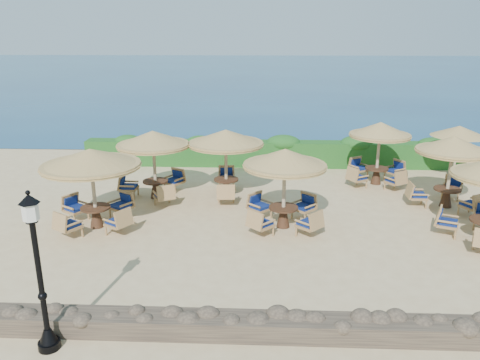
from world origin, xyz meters
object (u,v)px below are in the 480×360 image
at_px(cafe_set_4, 226,146).
at_px(cafe_set_5, 379,144).
at_px(lamp_post, 40,280).
at_px(cafe_set_3, 154,150).
at_px(cafe_set_1, 284,175).
at_px(extra_parasol, 459,131).
at_px(cafe_set_0, 92,172).
at_px(cafe_set_6, 452,158).

height_order(cafe_set_4, cafe_set_5, same).
xyz_separation_m(lamp_post, cafe_set_5, (9.13, 11.34, 0.19)).
relative_size(cafe_set_3, cafe_set_5, 1.01).
relative_size(lamp_post, cafe_set_1, 1.23).
bearing_deg(lamp_post, extra_parasol, 43.60).
bearing_deg(cafe_set_0, lamp_post, -79.54).
height_order(cafe_set_3, cafe_set_5, same).
xyz_separation_m(lamp_post, cafe_set_4, (2.90, 9.49, 0.48)).
height_order(lamp_post, cafe_set_1, lamp_post).
bearing_deg(cafe_set_5, cafe_set_6, -54.21).
distance_m(lamp_post, cafe_set_1, 8.19).
xyz_separation_m(extra_parasol, cafe_set_1, (-7.60, -5.51, -0.37)).
distance_m(cafe_set_4, cafe_set_6, 8.21).
relative_size(cafe_set_3, cafe_set_6, 1.01).
height_order(cafe_set_1, cafe_set_5, same).
relative_size(cafe_set_0, cafe_set_6, 1.14).
bearing_deg(cafe_set_1, cafe_set_0, -177.33).
distance_m(cafe_set_0, cafe_set_1, 6.15).
bearing_deg(cafe_set_1, cafe_set_6, 19.71).
height_order(extra_parasol, cafe_set_3, cafe_set_3).
distance_m(lamp_post, cafe_set_6, 14.06).
relative_size(lamp_post, cafe_set_3, 1.19).
bearing_deg(cafe_set_3, extra_parasol, 12.96).
bearing_deg(extra_parasol, lamp_post, -136.40).
bearing_deg(cafe_set_4, cafe_set_6, -5.77).
xyz_separation_m(cafe_set_0, cafe_set_3, (1.33, 2.94, -0.01)).
height_order(cafe_set_5, cafe_set_6, same).
relative_size(extra_parasol, cafe_set_5, 0.87).
height_order(cafe_set_1, cafe_set_6, same).
relative_size(lamp_post, cafe_set_5, 1.20).
height_order(extra_parasol, cafe_set_1, cafe_set_1).
bearing_deg(cafe_set_5, cafe_set_4, -163.45).
bearing_deg(cafe_set_3, cafe_set_1, -28.88).
height_order(lamp_post, cafe_set_4, lamp_post).
distance_m(extra_parasol, cafe_set_3, 12.74).
height_order(lamp_post, cafe_set_5, lamp_post).
distance_m(cafe_set_0, cafe_set_6, 12.46).
height_order(extra_parasol, cafe_set_5, cafe_set_5).
height_order(cafe_set_1, cafe_set_3, same).
relative_size(cafe_set_0, cafe_set_1, 1.17).
xyz_separation_m(cafe_set_4, cafe_set_6, (8.17, -0.83, -0.17)).
distance_m(extra_parasol, cafe_set_4, 10.02).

